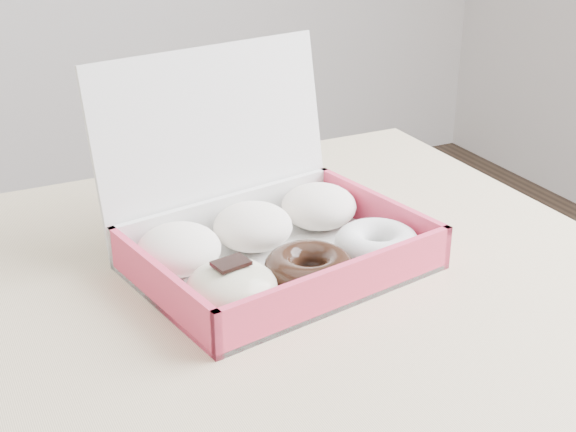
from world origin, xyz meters
name	(u,v)px	position (x,y,z in m)	size (l,w,h in m)	color
table	(140,368)	(0.00, 0.00, 0.67)	(1.20, 0.80, 0.75)	tan
donut_box	(268,235)	(0.18, 0.03, 0.79)	(0.37, 0.34, 0.24)	silver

